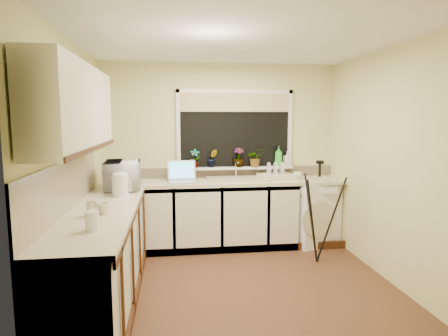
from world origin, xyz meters
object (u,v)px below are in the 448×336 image
Objects in this scene: glass_jug at (92,221)px; tripod at (318,212)px; soap_bottle_green at (279,156)px; cup_left at (103,208)px; plant_a at (195,158)px; plant_d at (255,158)px; plant_c at (239,157)px; plant_b at (212,158)px; cup_back at (297,175)px; soap_bottle_clear at (287,159)px; laptop at (182,176)px; dish_rack at (277,176)px; kettle at (120,185)px; washing_machine at (310,212)px; steel_jar at (91,209)px; microwave at (123,175)px.

tripod is at bearing 31.97° from glass_jug.
cup_left is (-2.06, -1.89, -0.24)m from soap_bottle_green.
tripod is 1.76m from plant_a.
plant_c is at bearing 176.34° from plant_d.
plant_c is at bearing -2.11° from plant_b.
cup_back is (0.54, -0.20, -0.23)m from plant_d.
plant_d is at bearing 53.62° from glass_jug.
tripod is 1.35m from plant_c.
plant_b reaches higher than soap_bottle_clear.
dish_rack is (1.27, 0.07, -0.04)m from laptop.
tripod is (1.58, -0.67, -0.36)m from laptop.
laptop reaches higher than kettle.
dish_rack is 2.19× the size of soap_bottle_clear.
cup_back is (1.37, -0.20, -0.23)m from plant_a.
plant_a is at bearing -174.75° from plant_b.
cup_back is (-0.20, -0.01, 0.52)m from washing_machine.
plant_c reaches higher than plant_b.
plant_a is 2.11× the size of cup_back.
dish_rack is (1.94, 0.90, -0.08)m from kettle.
soap_bottle_green reaches higher than dish_rack.
plant_a is at bearing 69.17° from glass_jug.
plant_d reaches higher than cup_left.
glass_jug is at bearing -147.14° from dish_rack.
plant_d is (1.81, 1.90, 0.21)m from steel_jar.
laptop is 1.39m from soap_bottle_green.
microwave is (0.01, 1.71, 0.09)m from glass_jug.
plant_c is 0.95× the size of soap_bottle_green.
plant_a is at bearing 51.43° from kettle.
glass_jug is 0.56× the size of plant_a.
dish_rack is 1.81× the size of plant_d.
kettle is at bearing -158.70° from cup_back.
soap_bottle_clear is at bearing 109.80° from cup_back.
plant_c is at bearing -69.96° from microwave.
laptop is 1.75× the size of kettle.
soap_bottle_clear is at bearing 26.97° from kettle.
cup_left is (-2.26, -1.65, 0.00)m from cup_back.
plant_c is at bearing 36.61° from kettle.
dish_rack is at bearing -12.63° from plant_b.
plant_d reaches higher than cup_back.
washing_machine is 0.56m from cup_back.
tripod is 5.02× the size of plant_b.
cup_back is (0.28, -0.03, 0.01)m from dish_rack.
plant_d reaches higher than washing_machine.
cup_back is (2.22, 0.86, -0.06)m from kettle.
soap_bottle_clear reaches higher than microwave.
plant_a reaches higher than plant_b.
cup_left is (-2.29, -0.94, 0.34)m from tripod.
plant_a is 0.91× the size of soap_bottle_green.
soap_bottle_green is 0.13m from soap_bottle_clear.
dish_rack is at bearing 173.28° from cup_back.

